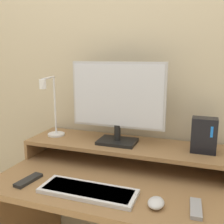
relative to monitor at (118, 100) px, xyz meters
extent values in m
cube|color=beige|center=(0.03, 0.20, 0.13)|extent=(6.00, 0.05, 2.50)
cube|color=olive|center=(0.03, -0.18, -0.37)|extent=(1.11, 0.69, 0.03)
cube|color=olive|center=(-0.51, -0.18, -0.76)|extent=(0.03, 0.69, 0.73)
cube|color=olive|center=(-0.52, 0.01, -0.31)|extent=(0.02, 0.31, 0.09)
cube|color=olive|center=(0.03, 0.01, -0.26)|extent=(1.11, 0.31, 0.02)
cube|color=black|center=(0.00, 0.00, -0.24)|extent=(0.21, 0.16, 0.02)
cylinder|color=black|center=(0.00, 0.00, -0.18)|extent=(0.04, 0.04, 0.09)
cube|color=#B7B7BC|center=(0.00, 0.00, 0.03)|extent=(0.53, 0.02, 0.36)
cube|color=silver|center=(0.00, -0.01, 0.03)|extent=(0.50, 0.01, 0.34)
cylinder|color=silver|center=(-0.41, 0.01, -0.24)|extent=(0.10, 0.10, 0.01)
cylinder|color=silver|center=(-0.41, 0.01, -0.06)|extent=(0.01, 0.01, 0.35)
cylinder|color=silver|center=(-0.38, -0.08, 0.12)|extent=(0.05, 0.18, 0.01)
cylinder|color=silver|center=(-0.36, -0.16, 0.09)|extent=(0.04, 0.04, 0.05)
cube|color=black|center=(0.46, 0.01, -0.16)|extent=(0.12, 0.08, 0.18)
cube|color=#1972F2|center=(0.49, -0.03, -0.12)|extent=(0.01, 0.00, 0.05)
cube|color=silver|center=(-0.01, -0.38, -0.35)|extent=(0.44, 0.16, 0.02)
cube|color=#AFAFB3|center=(-0.01, -0.38, -0.34)|extent=(0.40, 0.12, 0.01)
ellipsoid|color=silver|center=(0.29, -0.39, -0.34)|extent=(0.07, 0.09, 0.03)
cube|color=black|center=(-0.33, -0.38, -0.35)|extent=(0.07, 0.16, 0.02)
cube|color=#99999E|center=(0.45, -0.36, -0.35)|extent=(0.05, 0.14, 0.02)
camera|label=1|loc=(0.44, -1.34, 0.24)|focal=42.00mm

